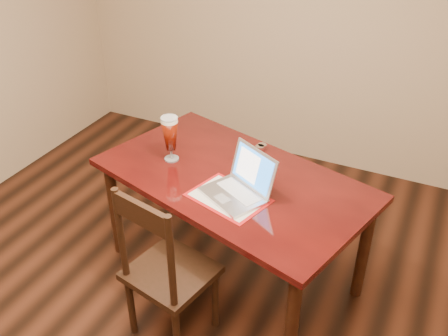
% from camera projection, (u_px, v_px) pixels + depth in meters
% --- Properties ---
extents(room_shell, '(4.51, 5.01, 2.71)m').
position_uv_depth(room_shell, '(138.00, 68.00, 2.06)').
color(room_shell, tan).
rests_on(room_shell, ground).
extents(dining_table, '(1.90, 1.40, 1.11)m').
position_uv_depth(dining_table, '(231.00, 187.00, 3.17)').
color(dining_table, '#470C09').
rests_on(dining_table, ground).
extents(dining_chair, '(0.53, 0.52, 1.07)m').
position_uv_depth(dining_chair, '(166.00, 272.00, 2.83)').
color(dining_chair, black).
rests_on(dining_chair, ground).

